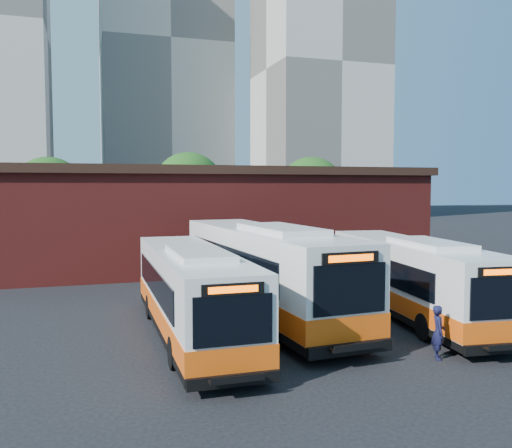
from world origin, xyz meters
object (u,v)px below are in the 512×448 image
object	(u,v)px
bus_mideast	(265,274)
bus_east	(411,281)
bus_midwest	(192,295)
transit_worker	(438,332)

from	to	relation	value
bus_mideast	bus_east	bearing A→B (deg)	-24.53
bus_midwest	bus_east	xyz separation A→B (m)	(8.86, 0.14, 0.01)
bus_east	transit_worker	distance (m)	5.30
bus_midwest	bus_east	bearing A→B (deg)	1.13
bus_mideast	transit_worker	size ratio (longest dim) A/B	8.46
transit_worker	bus_east	bearing A→B (deg)	0.04
bus_midwest	bus_mideast	xyz separation A→B (m)	(3.39, 2.21, 0.25)
transit_worker	bus_mideast	bearing A→B (deg)	50.28
bus_mideast	bus_east	xyz separation A→B (m)	(5.46, -2.07, -0.24)
transit_worker	bus_midwest	bearing A→B (deg)	79.95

